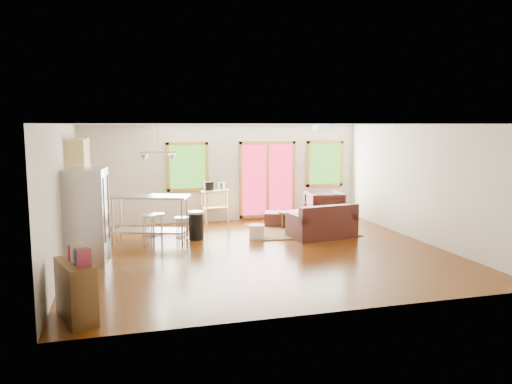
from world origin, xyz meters
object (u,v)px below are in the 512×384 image
object	(u,v)px
loveseat	(323,224)
island	(150,210)
rug	(302,230)
kitchen_cart	(214,194)
ottoman	(275,219)
armchair	(324,205)
refrigerator	(87,217)
coffee_table	(303,214)

from	to	relation	value
loveseat	island	xyz separation A→B (m)	(-3.87, 0.50, 0.42)
rug	island	distance (m)	3.76
loveseat	kitchen_cart	distance (m)	3.23
rug	kitchen_cart	distance (m)	2.58
ottoman	kitchen_cart	size ratio (longest dim) A/B	0.49
rug	armchair	size ratio (longest dim) A/B	2.66
loveseat	refrigerator	size ratio (longest dim) A/B	0.88
rug	loveseat	xyz separation A→B (m)	(0.20, -0.84, 0.30)
loveseat	rug	bearing A→B (deg)	95.36
armchair	island	distance (m)	4.77
island	ottoman	bearing A→B (deg)	18.19
rug	island	xyz separation A→B (m)	(-3.67, -0.34, 0.72)
loveseat	island	size ratio (longest dim) A/B	0.88
ottoman	kitchen_cart	xyz separation A→B (m)	(-1.44, 0.86, 0.58)
rug	refrigerator	xyz separation A→B (m)	(-4.90, -1.77, 0.88)
island	loveseat	bearing A→B (deg)	-7.32
kitchen_cart	ottoman	bearing A→B (deg)	-30.85
coffee_table	refrigerator	distance (m)	5.45
kitchen_cart	coffee_table	bearing A→B (deg)	-33.05
rug	loveseat	distance (m)	0.91
ottoman	refrigerator	world-z (taller)	refrigerator
coffee_table	loveseat	bearing A→B (deg)	-86.28
loveseat	ottoman	xyz separation A→B (m)	(-0.65, 1.56, -0.13)
ottoman	refrigerator	distance (m)	5.15
rug	coffee_table	distance (m)	0.47
ottoman	island	distance (m)	3.43
rug	island	bearing A→B (deg)	-174.69
rug	coffee_table	xyz separation A→B (m)	(0.13, 0.26, 0.36)
armchair	ottoman	bearing A→B (deg)	9.86
loveseat	refrigerator	bearing A→B (deg)	-177.74
rug	island	world-z (taller)	island
ottoman	island	world-z (taller)	island
coffee_table	island	distance (m)	3.86
refrigerator	island	size ratio (longest dim) A/B	1.00
loveseat	island	world-z (taller)	island
island	kitchen_cart	size ratio (longest dim) A/B	1.62
rug	armchair	world-z (taller)	armchair
ottoman	refrigerator	size ratio (longest dim) A/B	0.30
ottoman	island	bearing A→B (deg)	-161.81
loveseat	coffee_table	size ratio (longest dim) A/B	1.25
armchair	refrigerator	distance (m)	6.41
armchair	ottoman	world-z (taller)	armchair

